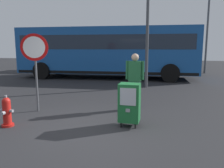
{
  "coord_description": "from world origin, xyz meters",
  "views": [
    {
      "loc": [
        1.72,
        -4.39,
        1.84
      ],
      "look_at": [
        0.3,
        1.2,
        0.9
      ],
      "focal_mm": 35.88,
      "sensor_mm": 36.0,
      "label": 1
    }
  ],
  "objects": [
    {
      "name": "newspaper_box_primary",
      "position": [
        0.86,
        0.65,
        0.57
      ],
      "size": [
        0.48,
        0.42,
        1.02
      ],
      "color": "black",
      "rests_on": "ground_plane"
    },
    {
      "name": "fire_hydrant",
      "position": [
        -1.93,
        -0.08,
        0.35
      ],
      "size": [
        0.33,
        0.32,
        0.75
      ],
      "color": "red",
      "rests_on": "ground_plane"
    },
    {
      "name": "ground_plane",
      "position": [
        0.0,
        0.0,
        0.0
      ],
      "size": [
        60.0,
        60.0,
        0.0
      ],
      "primitive_type": "plane",
      "color": "#262628"
    },
    {
      "name": "pedestrian",
      "position": [
        0.76,
        2.14,
        0.95
      ],
      "size": [
        0.55,
        0.22,
        1.67
      ],
      "color": "#382D51",
      "rests_on": "ground_plane"
    },
    {
      "name": "street_light_near_right",
      "position": [
        4.27,
        13.04,
        3.84
      ],
      "size": [
        0.32,
        0.32,
        6.58
      ],
      "color": "#4C4F54",
      "rests_on": "ground_plane"
    },
    {
      "name": "bus_far",
      "position": [
        -1.44,
        13.42,
        1.71
      ],
      "size": [
        10.59,
        3.11,
        3.0
      ],
      "rotation": [
        0.0,
        0.0,
        0.04
      ],
      "color": "#4C5156",
      "rests_on": "ground_plane"
    },
    {
      "name": "bus_near",
      "position": [
        -1.95,
        8.81,
        1.71
      ],
      "size": [
        10.67,
        3.44,
        3.0
      ],
      "rotation": [
        0.0,
        0.0,
        0.08
      ],
      "color": "#19519E",
      "rests_on": "ground_plane"
    },
    {
      "name": "stop_sign",
      "position": [
        -1.95,
        1.23,
        1.6
      ],
      "size": [
        0.71,
        0.31,
        2.23
      ],
      "color": "#4C4F54",
      "rests_on": "ground_plane"
    }
  ]
}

